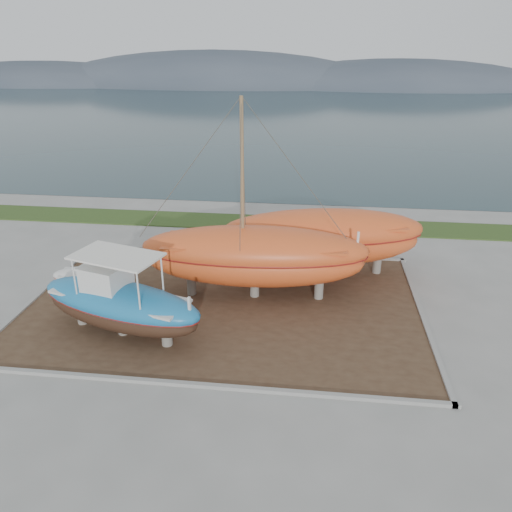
% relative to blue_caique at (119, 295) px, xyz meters
% --- Properties ---
extents(ground, '(140.00, 140.00, 0.00)m').
position_rel_blue_caique_xyz_m(ground, '(3.75, -0.94, -1.87)').
color(ground, gray).
rests_on(ground, ground).
extents(dirt_patch, '(18.00, 12.00, 0.06)m').
position_rel_blue_caique_xyz_m(dirt_patch, '(3.75, 3.06, -1.84)').
color(dirt_patch, '#422D1E').
rests_on(dirt_patch, ground).
extents(curb_frame, '(18.60, 12.60, 0.15)m').
position_rel_blue_caique_xyz_m(curb_frame, '(3.75, 3.06, -1.80)').
color(curb_frame, gray).
rests_on(curb_frame, ground).
extents(grass_strip, '(44.00, 3.00, 0.08)m').
position_rel_blue_caique_xyz_m(grass_strip, '(3.75, 14.56, -1.83)').
color(grass_strip, '#284219').
rests_on(grass_strip, ground).
extents(sea, '(260.00, 100.00, 0.04)m').
position_rel_blue_caique_xyz_m(sea, '(3.75, 69.06, -1.87)').
color(sea, '#1C3339').
rests_on(sea, ground).
extents(mountain_ridge, '(200.00, 36.00, 20.00)m').
position_rel_blue_caique_xyz_m(mountain_ridge, '(3.75, 124.06, -1.87)').
color(mountain_ridge, '#333D49').
rests_on(mountain_ridge, ground).
extents(blue_caique, '(7.87, 4.36, 3.62)m').
position_rel_blue_caique_xyz_m(blue_caique, '(0.00, 0.00, 0.00)').
color(blue_caique, '#1B71AB').
rests_on(blue_caique, dirt_patch).
extents(white_dinghy, '(4.12, 1.90, 1.20)m').
position_rel_blue_caique_xyz_m(white_dinghy, '(-2.80, 3.59, -1.21)').
color(white_dinghy, silver).
rests_on(white_dinghy, dirt_patch).
extents(orange_sailboat, '(10.85, 3.69, 9.32)m').
position_rel_blue_caique_xyz_m(orange_sailboat, '(5.11, 4.02, 2.85)').
color(orange_sailboat, '#D45020').
rests_on(orange_sailboat, dirt_patch).
extents(orange_bare_hull, '(10.89, 4.91, 3.44)m').
position_rel_blue_caique_xyz_m(orange_bare_hull, '(8.26, 6.90, -0.09)').
color(orange_bare_hull, '#D45020').
rests_on(orange_bare_hull, dirt_patch).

